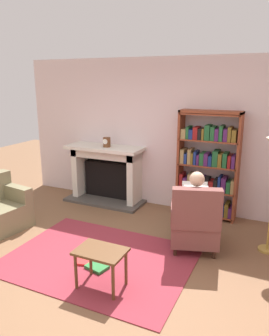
{
  "coord_description": "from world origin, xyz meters",
  "views": [
    {
      "loc": [
        2.07,
        -3.03,
        2.31
      ],
      "look_at": [
        0.1,
        1.2,
        1.05
      ],
      "focal_mm": 35.03,
      "sensor_mm": 36.0,
      "label": 1
    }
  ],
  "objects_px": {
    "seated_reader": "(195,206)",
    "mantel_clock": "(107,142)",
    "fireplace": "(107,172)",
    "armchair_reading": "(195,223)",
    "bookshelf": "(208,167)",
    "side_table": "(101,256)"
  },
  "relations": [
    {
      "from": "fireplace",
      "to": "armchair_reading",
      "type": "relative_size",
      "value": 1.57
    },
    {
      "from": "fireplace",
      "to": "armchair_reading",
      "type": "bearing_deg",
      "value": -30.9
    },
    {
      "from": "mantel_clock",
      "to": "bookshelf",
      "type": "xyz_separation_m",
      "value": [
        1.88,
        0.14,
        -0.3
      ]
    },
    {
      "from": "fireplace",
      "to": "armchair_reading",
      "type": "xyz_separation_m",
      "value": [
        2.08,
        -1.24,
        -0.16
      ]
    },
    {
      "from": "armchair_reading",
      "to": "bookshelf",
      "type": "bearing_deg",
      "value": -101.99
    },
    {
      "from": "mantel_clock",
      "to": "seated_reader",
      "type": "relative_size",
      "value": 0.16
    },
    {
      "from": "mantel_clock",
      "to": "side_table",
      "type": "bearing_deg",
      "value": -62.12
    },
    {
      "from": "mantel_clock",
      "to": "seated_reader",
      "type": "xyz_separation_m",
      "value": [
        1.98,
        -1.03,
        -0.57
      ]
    },
    {
      "from": "fireplace",
      "to": "mantel_clock",
      "type": "relative_size",
      "value": 8.53
    },
    {
      "from": "bookshelf",
      "to": "seated_reader",
      "type": "bearing_deg",
      "value": -85.13
    },
    {
      "from": "bookshelf",
      "to": "mantel_clock",
      "type": "bearing_deg",
      "value": -175.88
    },
    {
      "from": "mantel_clock",
      "to": "armchair_reading",
      "type": "xyz_separation_m",
      "value": [
        2.01,
        -1.14,
        -0.76
      ]
    },
    {
      "from": "fireplace",
      "to": "seated_reader",
      "type": "bearing_deg",
      "value": -29.01
    },
    {
      "from": "bookshelf",
      "to": "side_table",
      "type": "bearing_deg",
      "value": -103.37
    },
    {
      "from": "fireplace",
      "to": "armchair_reading",
      "type": "distance_m",
      "value": 2.43
    },
    {
      "from": "side_table",
      "to": "mantel_clock",
      "type": "bearing_deg",
      "value": 117.88
    },
    {
      "from": "bookshelf",
      "to": "side_table",
      "type": "xyz_separation_m",
      "value": [
        -0.6,
        -2.54,
        -0.49
      ]
    },
    {
      "from": "armchair_reading",
      "to": "seated_reader",
      "type": "relative_size",
      "value": 0.85
    },
    {
      "from": "seated_reader",
      "to": "side_table",
      "type": "distance_m",
      "value": 1.56
    },
    {
      "from": "seated_reader",
      "to": "mantel_clock",
      "type": "bearing_deg",
      "value": -45.6
    },
    {
      "from": "armchair_reading",
      "to": "side_table",
      "type": "bearing_deg",
      "value": 41.6
    },
    {
      "from": "bookshelf",
      "to": "side_table",
      "type": "height_order",
      "value": "bookshelf"
    }
  ]
}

